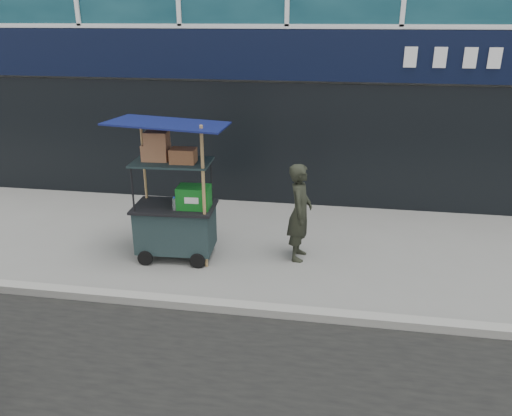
# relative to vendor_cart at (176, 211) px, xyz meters

# --- Properties ---
(ground) EXTENTS (80.00, 80.00, 0.00)m
(ground) POSITION_rel_vendor_cart_xyz_m (1.38, -1.22, -0.78)
(ground) COLOR slate
(ground) RESTS_ON ground
(curb) EXTENTS (80.00, 0.18, 0.12)m
(curb) POSITION_rel_vendor_cart_xyz_m (1.38, -1.42, -0.72)
(curb) COLOR gray
(curb) RESTS_ON ground
(vendor_cart) EXTENTS (1.70, 1.24, 2.22)m
(vendor_cart) POSITION_rel_vendor_cart_xyz_m (0.00, 0.00, 0.00)
(vendor_cart) COLOR #182829
(vendor_cart) RESTS_ON ground
(vendor_man) EXTENTS (0.40, 0.58, 1.53)m
(vendor_man) POSITION_rel_vendor_cart_xyz_m (1.89, 0.27, -0.01)
(vendor_man) COLOR black
(vendor_man) RESTS_ON ground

